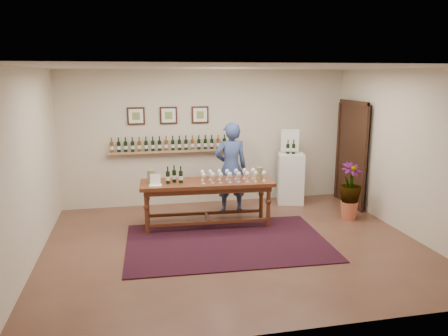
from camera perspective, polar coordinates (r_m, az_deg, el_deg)
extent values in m
plane|color=brown|center=(7.17, 1.35, -9.96)|extent=(6.00, 6.00, 0.00)
plane|color=beige|center=(9.19, -2.21, 4.00)|extent=(6.00, 0.00, 6.00)
plane|color=beige|center=(4.44, 8.90, -4.94)|extent=(6.00, 0.00, 6.00)
plane|color=beige|center=(6.75, -24.22, -0.01)|extent=(0.00, 5.00, 5.00)
plane|color=beige|center=(8.00, 22.81, 1.86)|extent=(0.00, 5.00, 5.00)
plane|color=beige|center=(6.65, 1.47, 13.03)|extent=(6.00, 6.00, 0.00)
cube|color=tan|center=(9.04, -7.10, 2.18)|extent=(2.50, 0.16, 0.04)
cube|color=black|center=(9.46, 16.53, 1.60)|extent=(0.10, 1.00, 2.10)
cube|color=black|center=(9.43, 16.26, 1.59)|extent=(0.04, 1.12, 2.22)
cube|color=black|center=(8.98, -11.43, 6.67)|extent=(0.35, 0.03, 0.35)
cube|color=white|center=(8.96, -11.43, 6.66)|extent=(0.28, 0.01, 0.28)
cube|color=olive|center=(8.95, -11.43, 6.66)|extent=(0.15, 0.00, 0.15)
cube|color=black|center=(9.01, -7.26, 6.83)|extent=(0.35, 0.03, 0.35)
cube|color=white|center=(8.99, -7.25, 6.82)|extent=(0.28, 0.01, 0.28)
cube|color=olive|center=(8.98, -7.25, 6.82)|extent=(0.15, 0.00, 0.15)
cube|color=black|center=(9.08, -3.14, 6.95)|extent=(0.35, 0.03, 0.35)
cube|color=white|center=(9.06, -3.13, 6.94)|extent=(0.28, 0.01, 0.28)
cube|color=olive|center=(9.06, -3.12, 6.94)|extent=(0.15, 0.00, 0.15)
cube|color=#470F0C|center=(7.24, 0.42, -9.66)|extent=(3.33, 2.29, 0.02)
cube|color=#4A2812|center=(7.79, -2.26, -1.95)|extent=(2.39, 0.87, 0.06)
cube|color=#4A2812|center=(7.81, -2.25, -2.48)|extent=(2.25, 0.73, 0.11)
cylinder|color=#4A2812|center=(7.60, -10.05, -5.76)|extent=(0.08, 0.08, 0.77)
cylinder|color=#4A2812|center=(7.84, 5.81, -5.07)|extent=(0.08, 0.08, 0.77)
cylinder|color=#4A2812|center=(8.11, -10.00, -4.61)|extent=(0.08, 0.08, 0.77)
cylinder|color=#4A2812|center=(8.34, 4.88, -4.00)|extent=(0.08, 0.08, 0.77)
cube|color=#4A2812|center=(7.72, -1.98, -7.12)|extent=(2.14, 0.16, 0.05)
cube|color=#4A2812|center=(8.23, -2.44, -5.91)|extent=(2.14, 0.16, 0.05)
cube|color=#4A2812|center=(7.97, -2.22, -6.50)|extent=(0.08, 0.54, 0.05)
cube|color=white|center=(7.57, -8.96, -1.50)|extent=(0.23, 0.18, 0.19)
cube|color=white|center=(9.39, 8.68, -1.34)|extent=(0.65, 0.65, 1.06)
cube|color=white|center=(9.36, 8.62, 3.57)|extent=(0.37, 0.12, 0.52)
cone|color=#BF5C3F|center=(8.64, 16.00, -5.34)|extent=(0.32, 0.32, 0.34)
imported|color=#183C1B|center=(8.51, 16.18, -2.32)|extent=(0.57, 0.57, 0.60)
imported|color=#34477C|center=(8.61, 0.89, 0.05)|extent=(0.66, 0.44, 1.79)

